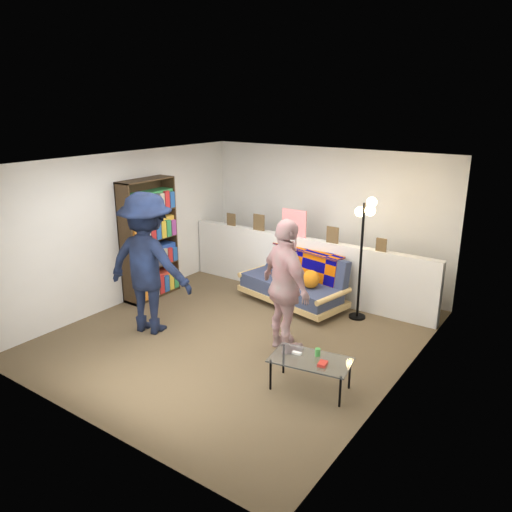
# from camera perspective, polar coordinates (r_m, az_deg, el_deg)

# --- Properties ---
(ground) EXTENTS (5.00, 5.00, 0.00)m
(ground) POSITION_cam_1_polar(r_m,az_deg,el_deg) (7.10, -1.87, -8.91)
(ground) COLOR brown
(ground) RESTS_ON ground
(room_shell) EXTENTS (4.60, 5.05, 2.45)m
(room_shell) POSITION_cam_1_polar(r_m,az_deg,el_deg) (6.91, 0.34, 5.07)
(room_shell) COLOR silver
(room_shell) RESTS_ON ground
(half_wall_ledge) EXTENTS (4.45, 0.15, 1.00)m
(half_wall_ledge) POSITION_cam_1_polar(r_m,az_deg,el_deg) (8.32, 5.52, -1.25)
(half_wall_ledge) COLOR silver
(half_wall_ledge) RESTS_ON ground
(ledge_decor) EXTENTS (2.97, 0.02, 0.45)m
(ledge_decor) POSITION_cam_1_polar(r_m,az_deg,el_deg) (8.22, 4.21, 3.48)
(ledge_decor) COLOR brown
(ledge_decor) RESTS_ON half_wall_ledge
(futon_sofa) EXTENTS (1.88, 1.15, 0.75)m
(futon_sofa) POSITION_cam_1_polar(r_m,az_deg,el_deg) (8.02, 4.53, -3.06)
(futon_sofa) COLOR tan
(futon_sofa) RESTS_ON ground
(bookshelf) EXTENTS (0.33, 0.98, 1.96)m
(bookshelf) POSITION_cam_1_polar(r_m,az_deg,el_deg) (8.32, -12.11, 1.45)
(bookshelf) COLOR black
(bookshelf) RESTS_ON ground
(coffee_table) EXTENTS (0.97, 0.64, 0.47)m
(coffee_table) POSITION_cam_1_polar(r_m,az_deg,el_deg) (5.74, 6.32, -11.87)
(coffee_table) COLOR black
(coffee_table) RESTS_ON ground
(floor_lamp) EXTENTS (0.37, 0.34, 1.83)m
(floor_lamp) POSITION_cam_1_polar(r_m,az_deg,el_deg) (7.35, 12.30, 2.43)
(floor_lamp) COLOR black
(floor_lamp) RESTS_ON ground
(person_left) EXTENTS (1.40, 0.97, 1.99)m
(person_left) POSITION_cam_1_polar(r_m,az_deg,el_deg) (7.03, -12.23, -0.85)
(person_left) COLOR black
(person_left) RESTS_ON ground
(person_right) EXTENTS (1.11, 0.88, 1.76)m
(person_right) POSITION_cam_1_polar(r_m,az_deg,el_deg) (6.34, 3.42, -3.57)
(person_right) COLOR pink
(person_right) RESTS_ON ground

